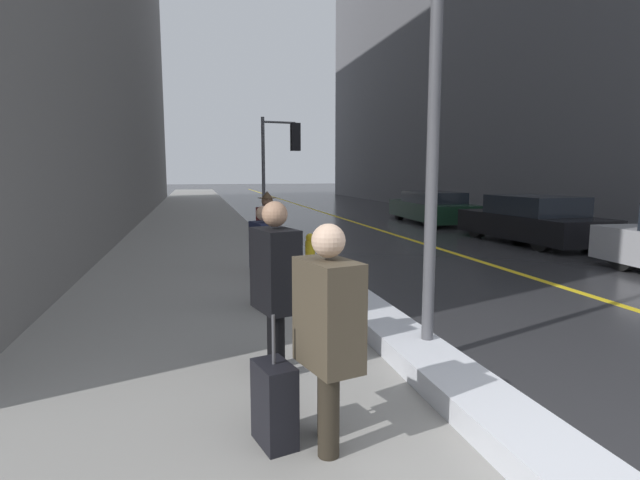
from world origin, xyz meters
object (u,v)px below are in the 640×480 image
object	(u,v)px
pedestrian_trailing	(264,252)
fire_hydrant	(310,251)
traffic_light_near	(283,150)
pedestrian_in_glasses	(327,326)
lamp_post	(435,91)
pedestrian_nearside	(276,279)
parked_car_dark_green	(432,208)
pedestrian_in_fedora	(268,229)
rolling_suitcase	(274,405)
parked_car_black	(532,221)

from	to	relation	value
pedestrian_trailing	fire_hydrant	world-z (taller)	pedestrian_trailing
traffic_light_near	fire_hydrant	xyz separation A→B (m)	(-0.64, -6.67, -2.30)
traffic_light_near	fire_hydrant	size ratio (longest dim) A/B	5.23
pedestrian_in_glasses	fire_hydrant	bearing A→B (deg)	153.81
pedestrian_in_glasses	lamp_post	bearing A→B (deg)	119.11
pedestrian_trailing	pedestrian_nearside	bearing A→B (deg)	-19.35
pedestrian_in_glasses	parked_car_dark_green	bearing A→B (deg)	136.61
lamp_post	traffic_light_near	xyz separation A→B (m)	(0.59, 11.81, -0.04)
pedestrian_in_glasses	pedestrian_in_fedora	xyz separation A→B (m)	(0.47, 6.13, -0.02)
rolling_suitcase	fire_hydrant	bearing A→B (deg)	150.61
pedestrian_trailing	rolling_suitcase	xyz separation A→B (m)	(-0.43, -3.65, -0.50)
fire_hydrant	pedestrian_trailing	bearing A→B (deg)	-115.37
pedestrian_nearside	lamp_post	bearing A→B (deg)	74.46
rolling_suitcase	fire_hydrant	size ratio (longest dim) A/B	1.36
pedestrian_in_glasses	pedestrian_in_fedora	size ratio (longest dim) A/B	1.01
pedestrian_trailing	lamp_post	bearing A→B (deg)	15.07
traffic_light_near	pedestrian_in_glasses	xyz separation A→B (m)	(-2.01, -13.15, -1.77)
parked_car_dark_green	fire_hydrant	size ratio (longest dim) A/B	7.06
pedestrian_in_fedora	pedestrian_trailing	bearing A→B (deg)	-23.59
lamp_post	parked_car_black	xyz separation A→B (m)	(6.61, 7.16, -2.08)
parked_car_black	rolling_suitcase	bearing A→B (deg)	132.53
pedestrian_nearside	pedestrian_in_fedora	bearing A→B (deg)	158.51
pedestrian_in_glasses	parked_car_black	distance (m)	11.70
traffic_light_near	fire_hydrant	distance (m)	7.09
pedestrian_nearside	rolling_suitcase	world-z (taller)	pedestrian_nearside
pedestrian_in_fedora	traffic_light_near	bearing A→B (deg)	153.34
lamp_post	pedestrian_in_glasses	size ratio (longest dim) A/B	2.81
pedestrian_in_glasses	rolling_suitcase	distance (m)	0.68
parked_car_dark_green	pedestrian_in_fedora	bearing A→B (deg)	140.78
parked_car_black	pedestrian_in_fedora	bearing A→B (deg)	104.89
pedestrian_trailing	parked_car_black	distance (m)	9.27
lamp_post	traffic_light_near	world-z (taller)	lamp_post
traffic_light_near	pedestrian_in_fedora	world-z (taller)	traffic_light_near
pedestrian_in_fedora	parked_car_black	bearing A→B (deg)	93.15
pedestrian_in_glasses	parked_car_black	world-z (taller)	pedestrian_in_glasses
traffic_light_near	parked_car_black	size ratio (longest dim) A/B	0.82
lamp_post	pedestrian_in_fedora	distance (m)	5.21
pedestrian_in_fedora	parked_car_black	distance (m)	7.93
pedestrian_in_fedora	fire_hydrant	world-z (taller)	pedestrian_in_fedora
lamp_post	fire_hydrant	bearing A→B (deg)	90.59
pedestrian_nearside	parked_car_black	xyz separation A→B (m)	(8.17, 7.12, -0.31)
pedestrian_in_glasses	parked_car_dark_green	world-z (taller)	pedestrian_in_glasses
pedestrian_trailing	parked_car_black	xyz separation A→B (m)	(7.96, 4.75, -0.20)
parked_car_black	parked_car_dark_green	size ratio (longest dim) A/B	0.90
pedestrian_trailing	rolling_suitcase	distance (m)	3.71
parked_car_black	rolling_suitcase	world-z (taller)	parked_car_black
rolling_suitcase	pedestrian_nearside	bearing A→B (deg)	156.04
pedestrian_nearside	parked_car_black	bearing A→B (deg)	116.83
parked_car_dark_green	pedestrian_in_glasses	bearing A→B (deg)	154.29
pedestrian_nearside	parked_car_dark_green	distance (m)	15.19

